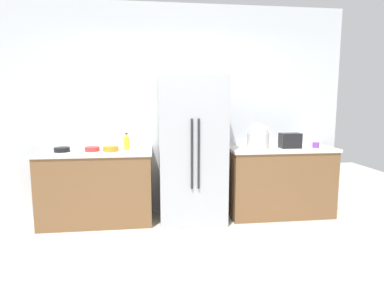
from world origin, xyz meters
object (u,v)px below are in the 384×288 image
(bowl_b, at_px, (62,150))
(cup_a, at_px, (316,145))
(refrigerator, at_px, (192,150))
(rice_cooker, at_px, (258,137))
(cup_b, at_px, (137,146))
(bowl_c, at_px, (111,149))
(bottle_a, at_px, (127,143))
(bowl_a, at_px, (92,149))
(toaster, at_px, (290,141))

(bowl_b, bearing_deg, cup_a, -1.16)
(refrigerator, xyz_separation_m, rice_cooker, (0.87, -0.00, 0.16))
(rice_cooker, relative_size, cup_b, 3.43)
(bowl_c, bearing_deg, bottle_a, 30.36)
(bowl_a, xyz_separation_m, bowl_b, (-0.35, -0.01, 0.00))
(refrigerator, distance_m, bowl_a, 1.23)
(rice_cooker, bearing_deg, bowl_b, 179.65)
(bottle_a, distance_m, bowl_c, 0.22)
(cup_a, bearing_deg, bowl_b, 178.84)
(toaster, bearing_deg, refrigerator, 178.93)
(toaster, distance_m, bowl_a, 2.53)
(cup_a, bearing_deg, refrigerator, 178.09)
(cup_a, xyz_separation_m, cup_b, (-2.33, 0.14, 0.01))
(refrigerator, relative_size, cup_b, 19.02)
(rice_cooker, height_order, bottle_a, rice_cooker)
(refrigerator, xyz_separation_m, bottle_a, (-0.82, 0.09, 0.09))
(cup_b, height_order, bowl_c, cup_b)
(cup_b, bearing_deg, bowl_c, -161.91)
(bowl_c, bearing_deg, cup_a, -0.85)
(bottle_a, relative_size, bowl_b, 1.14)
(toaster, bearing_deg, bowl_b, 179.31)
(bowl_a, height_order, bowl_b, bowl_b)
(bottle_a, bearing_deg, cup_a, -3.42)
(cup_a, height_order, bowl_a, cup_a)
(cup_a, bearing_deg, bottle_a, 176.58)
(bowl_a, bearing_deg, bottle_a, 9.63)
(toaster, height_order, bowl_a, toaster)
(toaster, xyz_separation_m, bowl_c, (-2.30, 0.01, -0.07))
(refrigerator, height_order, bowl_a, refrigerator)
(cup_b, bearing_deg, refrigerator, -7.28)
(toaster, distance_m, bowl_c, 2.30)
(toaster, bearing_deg, bottle_a, 176.85)
(bowl_c, bearing_deg, rice_cooker, 0.34)
(bowl_c, bearing_deg, cup_b, 18.09)
(rice_cooker, bearing_deg, bowl_c, -179.66)
(refrigerator, xyz_separation_m, toaster, (1.29, -0.02, 0.10))
(cup_b, bearing_deg, rice_cooker, -3.40)
(refrigerator, height_order, cup_b, refrigerator)
(rice_cooker, relative_size, bottle_a, 1.56)
(cup_a, distance_m, bowl_a, 2.87)
(toaster, relative_size, bowl_b, 1.41)
(rice_cooker, distance_m, cup_b, 1.56)
(toaster, distance_m, bowl_b, 2.88)
(refrigerator, distance_m, rice_cooker, 0.88)
(refrigerator, height_order, toaster, refrigerator)
(toaster, bearing_deg, cup_a, -5.07)
(bowl_b, xyz_separation_m, bowl_c, (0.58, -0.03, 0.00))
(bowl_b, relative_size, bowl_c, 1.01)
(bowl_b, bearing_deg, bowl_a, 1.86)
(cup_a, xyz_separation_m, bowl_c, (-2.64, 0.04, -0.00))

